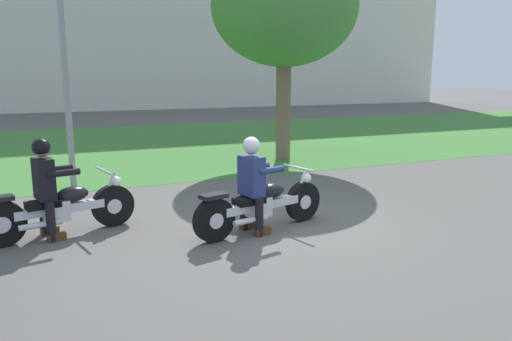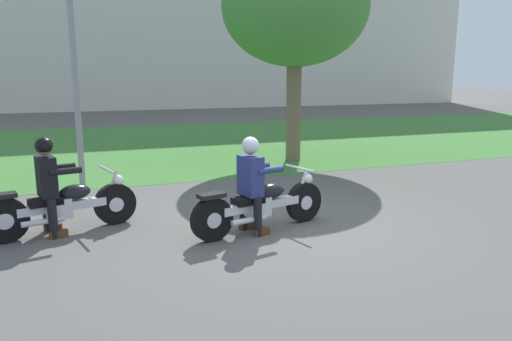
{
  "view_description": "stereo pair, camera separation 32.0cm",
  "coord_description": "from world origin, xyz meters",
  "px_view_note": "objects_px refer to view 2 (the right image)",
  "views": [
    {
      "loc": [
        -3.16,
        -6.18,
        2.22
      ],
      "look_at": [
        -0.45,
        0.14,
        0.85
      ],
      "focal_mm": 33.79,
      "sensor_mm": 36.0,
      "label": 1
    },
    {
      "loc": [
        -2.87,
        -6.3,
        2.22
      ],
      "look_at": [
        -0.45,
        0.14,
        0.85
      ],
      "focal_mm": 33.79,
      "sensor_mm": 36.0,
      "label": 2
    }
  ],
  "objects_px": {
    "rider_lead": "(252,178)",
    "tree_roadside": "(295,8)",
    "motorcycle_lead": "(261,205)",
    "rider_follow": "(48,179)",
    "motorcycle_follow": "(63,207)"
  },
  "relations": [
    {
      "from": "rider_lead",
      "to": "rider_follow",
      "type": "relative_size",
      "value": 0.99
    },
    {
      "from": "tree_roadside",
      "to": "rider_lead",
      "type": "bearing_deg",
      "value": -120.45
    },
    {
      "from": "motorcycle_follow",
      "to": "rider_follow",
      "type": "distance_m",
      "value": 0.46
    },
    {
      "from": "motorcycle_follow",
      "to": "rider_follow",
      "type": "relative_size",
      "value": 1.5
    },
    {
      "from": "motorcycle_lead",
      "to": "rider_follow",
      "type": "xyz_separation_m",
      "value": [
        -2.83,
        0.86,
        0.43
      ]
    },
    {
      "from": "rider_lead",
      "to": "tree_roadside",
      "type": "height_order",
      "value": "tree_roadside"
    },
    {
      "from": "motorcycle_lead",
      "to": "rider_lead",
      "type": "height_order",
      "value": "rider_lead"
    },
    {
      "from": "motorcycle_follow",
      "to": "rider_follow",
      "type": "xyz_separation_m",
      "value": [
        -0.16,
        -0.04,
        0.43
      ]
    },
    {
      "from": "motorcycle_lead",
      "to": "tree_roadside",
      "type": "height_order",
      "value": "tree_roadside"
    },
    {
      "from": "rider_follow",
      "to": "tree_roadside",
      "type": "distance_m",
      "value": 7.82
    },
    {
      "from": "motorcycle_lead",
      "to": "tree_roadside",
      "type": "xyz_separation_m",
      "value": [
        2.91,
        5.19,
        3.48
      ]
    },
    {
      "from": "motorcycle_follow",
      "to": "rider_follow",
      "type": "height_order",
      "value": "rider_follow"
    },
    {
      "from": "rider_lead",
      "to": "tree_roadside",
      "type": "relative_size",
      "value": 0.26
    },
    {
      "from": "rider_follow",
      "to": "motorcycle_lead",
      "type": "bearing_deg",
      "value": -30.62
    },
    {
      "from": "rider_lead",
      "to": "motorcycle_follow",
      "type": "distance_m",
      "value": 2.71
    }
  ]
}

